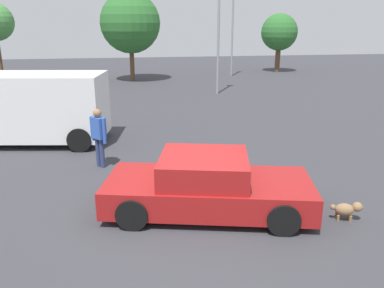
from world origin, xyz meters
TOP-DOWN VIEW (x-y plane):
  - ground_plane at (0.00, 0.00)m, footprint 80.00×80.00m
  - sedan_foreground at (0.34, 0.12)m, footprint 4.62×2.82m
  - dog at (3.07, -0.78)m, footprint 0.63×0.35m
  - van_white at (-4.48, 6.11)m, footprint 5.36×2.99m
  - pedestrian at (-2.04, 3.28)m, footprint 0.44×0.46m
  - light_post_near at (6.85, 21.66)m, footprint 0.44×0.44m
  - light_post_mid at (3.99, 14.31)m, footprint 0.44×0.44m
  - tree_back_left at (11.38, 23.74)m, footprint 2.93×2.93m
  - tree_back_right at (-0.65, 20.43)m, footprint 4.05×4.05m

SIDE VIEW (x-z plane):
  - ground_plane at x=0.00m, z-range 0.00..0.00m
  - dog at x=3.07m, z-range 0.05..0.46m
  - sedan_foreground at x=0.34m, z-range -0.05..1.21m
  - pedestrian at x=-2.04m, z-range 0.16..1.82m
  - van_white at x=-4.48m, z-range 0.09..2.40m
  - tree_back_left at x=11.38m, z-range 0.83..5.49m
  - tree_back_right at x=-0.65m, z-range 0.93..6.85m
  - light_post_near at x=6.85m, z-range 1.14..7.54m
  - light_post_mid at x=3.99m, z-range 1.19..8.12m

